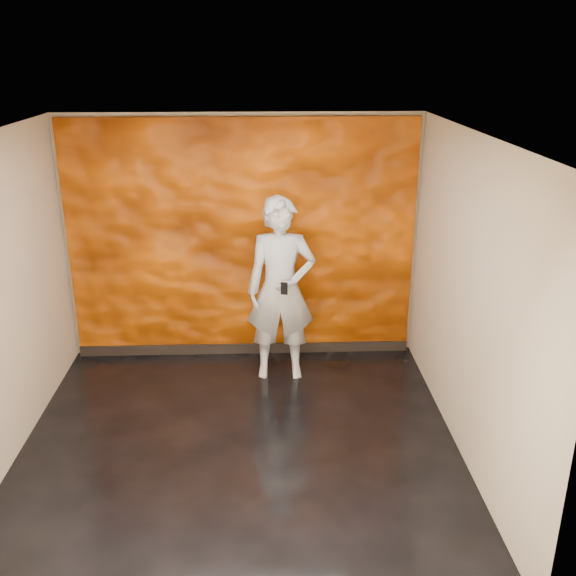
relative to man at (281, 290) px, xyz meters
The scene contains 5 objects.
room 1.50m from the man, 107.02° to the right, with size 4.02×4.02×2.81m.
feature_wall 0.81m from the man, 126.07° to the left, with size 3.90×0.06×2.75m, color #EE6303.
baseboard 1.17m from the man, 128.04° to the left, with size 3.90×0.04×0.12m, color black.
man is the anchor object (origin of this frame).
phone 0.34m from the man, 85.63° to the right, with size 0.07×0.01×0.13m, color black.
Camera 1 is at (0.25, -5.03, 3.44)m, focal length 40.00 mm.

